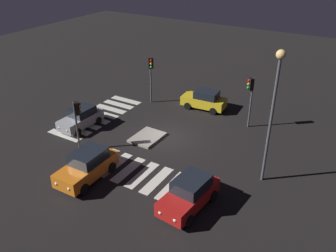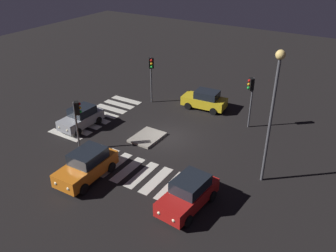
{
  "view_description": "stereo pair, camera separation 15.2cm",
  "coord_description": "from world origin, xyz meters",
  "px_view_note": "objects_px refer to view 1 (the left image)",
  "views": [
    {
      "loc": [
        20.7,
        12.52,
        13.92
      ],
      "look_at": [
        0.0,
        0.0,
        1.0
      ],
      "focal_mm": 37.76,
      "sensor_mm": 36.0,
      "label": 1
    },
    {
      "loc": [
        20.62,
        12.65,
        13.92
      ],
      "look_at": [
        0.0,
        0.0,
        1.0
      ],
      "focal_mm": 37.76,
      "sensor_mm": 36.0,
      "label": 2
    }
  ],
  "objects_px": {
    "car_red": "(189,193)",
    "car_orange": "(87,166)",
    "car_yellow": "(204,100)",
    "street_lamp": "(274,98)",
    "car_silver": "(81,118)",
    "traffic_light_east": "(77,114)",
    "traffic_light_south": "(151,69)",
    "traffic_light_west": "(251,90)",
    "traffic_island": "(147,137)"
  },
  "relations": [
    {
      "from": "car_yellow",
      "to": "traffic_light_south",
      "type": "xyz_separation_m",
      "value": [
        1.46,
        -4.85,
        2.48
      ]
    },
    {
      "from": "traffic_light_south",
      "to": "traffic_light_east",
      "type": "xyz_separation_m",
      "value": [
        9.68,
        0.18,
        -0.44
      ]
    },
    {
      "from": "traffic_light_east",
      "to": "traffic_light_west",
      "type": "height_order",
      "value": "traffic_light_west"
    },
    {
      "from": "car_silver",
      "to": "traffic_light_east",
      "type": "bearing_deg",
      "value": 44.45
    },
    {
      "from": "traffic_light_east",
      "to": "traffic_light_west",
      "type": "relative_size",
      "value": 0.89
    },
    {
      "from": "car_red",
      "to": "traffic_light_south",
      "type": "height_order",
      "value": "traffic_light_south"
    },
    {
      "from": "car_red",
      "to": "car_yellow",
      "type": "height_order",
      "value": "car_red"
    },
    {
      "from": "car_red",
      "to": "traffic_light_south",
      "type": "bearing_deg",
      "value": -132.86
    },
    {
      "from": "car_red",
      "to": "car_orange",
      "type": "distance_m",
      "value": 7.02
    },
    {
      "from": "traffic_island",
      "to": "traffic_light_south",
      "type": "xyz_separation_m",
      "value": [
        -5.84,
        -3.47,
        3.25
      ]
    },
    {
      "from": "car_orange",
      "to": "traffic_light_south",
      "type": "bearing_deg",
      "value": -167.01
    },
    {
      "from": "car_red",
      "to": "car_orange",
      "type": "bearing_deg",
      "value": -76.92
    },
    {
      "from": "traffic_island",
      "to": "street_lamp",
      "type": "distance_m",
      "value": 11.0
    },
    {
      "from": "car_yellow",
      "to": "traffic_light_west",
      "type": "bearing_deg",
      "value": 158.49
    },
    {
      "from": "car_silver",
      "to": "traffic_light_east",
      "type": "relative_size",
      "value": 1.03
    },
    {
      "from": "car_yellow",
      "to": "street_lamp",
      "type": "relative_size",
      "value": 0.48
    },
    {
      "from": "traffic_light_east",
      "to": "street_lamp",
      "type": "height_order",
      "value": "street_lamp"
    },
    {
      "from": "traffic_light_east",
      "to": "street_lamp",
      "type": "distance_m",
      "value": 13.41
    },
    {
      "from": "traffic_light_west",
      "to": "street_lamp",
      "type": "xyz_separation_m",
      "value": [
        6.42,
        3.41,
        2.52
      ]
    },
    {
      "from": "traffic_light_south",
      "to": "traffic_light_west",
      "type": "xyz_separation_m",
      "value": [
        -0.02,
        9.46,
        -0.08
      ]
    },
    {
      "from": "traffic_island",
      "to": "car_orange",
      "type": "relative_size",
      "value": 0.61
    },
    {
      "from": "traffic_light_east",
      "to": "traffic_light_west",
      "type": "xyz_separation_m",
      "value": [
        -9.7,
        9.27,
        0.36
      ]
    },
    {
      "from": "street_lamp",
      "to": "car_silver",
      "type": "bearing_deg",
      "value": -87.53
    },
    {
      "from": "car_silver",
      "to": "traffic_island",
      "type": "bearing_deg",
      "value": 103.22
    },
    {
      "from": "car_orange",
      "to": "traffic_light_west",
      "type": "distance_m",
      "value": 13.89
    },
    {
      "from": "traffic_island",
      "to": "car_red",
      "type": "height_order",
      "value": "car_red"
    },
    {
      "from": "car_red",
      "to": "traffic_light_west",
      "type": "height_order",
      "value": "traffic_light_west"
    },
    {
      "from": "car_red",
      "to": "street_lamp",
      "type": "relative_size",
      "value": 0.51
    },
    {
      "from": "traffic_light_south",
      "to": "street_lamp",
      "type": "distance_m",
      "value": 14.58
    },
    {
      "from": "car_yellow",
      "to": "car_silver",
      "type": "distance_m",
      "value": 11.1
    },
    {
      "from": "car_orange",
      "to": "street_lamp",
      "type": "xyz_separation_m",
      "value": [
        -5.69,
        9.82,
        4.84
      ]
    },
    {
      "from": "car_red",
      "to": "car_orange",
      "type": "relative_size",
      "value": 0.98
    },
    {
      "from": "car_yellow",
      "to": "street_lamp",
      "type": "height_order",
      "value": "street_lamp"
    },
    {
      "from": "traffic_light_east",
      "to": "street_lamp",
      "type": "bearing_deg",
      "value": -32.07
    },
    {
      "from": "traffic_island",
      "to": "car_silver",
      "type": "distance_m",
      "value": 5.92
    },
    {
      "from": "car_orange",
      "to": "traffic_light_east",
      "type": "relative_size",
      "value": 1.16
    },
    {
      "from": "traffic_island",
      "to": "street_lamp",
      "type": "height_order",
      "value": "street_lamp"
    },
    {
      "from": "car_silver",
      "to": "traffic_light_south",
      "type": "height_order",
      "value": "traffic_light_south"
    },
    {
      "from": "car_silver",
      "to": "traffic_light_south",
      "type": "bearing_deg",
      "value": 163.4
    },
    {
      "from": "car_yellow",
      "to": "traffic_light_east",
      "type": "distance_m",
      "value": 12.25
    },
    {
      "from": "car_silver",
      "to": "traffic_light_east",
      "type": "distance_m",
      "value": 4.15
    },
    {
      "from": "car_yellow",
      "to": "street_lamp",
      "type": "distance_m",
      "value": 12.26
    },
    {
      "from": "traffic_light_south",
      "to": "traffic_light_east",
      "type": "distance_m",
      "value": 9.69
    },
    {
      "from": "traffic_light_south",
      "to": "street_lamp",
      "type": "height_order",
      "value": "street_lamp"
    },
    {
      "from": "traffic_island",
      "to": "traffic_light_east",
      "type": "height_order",
      "value": "traffic_light_east"
    },
    {
      "from": "traffic_island",
      "to": "traffic_light_west",
      "type": "distance_m",
      "value": 8.96
    },
    {
      "from": "car_yellow",
      "to": "traffic_light_west",
      "type": "relative_size",
      "value": 0.96
    },
    {
      "from": "car_yellow",
      "to": "traffic_light_east",
      "type": "relative_size",
      "value": 1.08
    },
    {
      "from": "car_orange",
      "to": "traffic_light_south",
      "type": "height_order",
      "value": "traffic_light_south"
    },
    {
      "from": "traffic_light_south",
      "to": "car_silver",
      "type": "bearing_deg",
      "value": -62.45
    }
  ]
}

